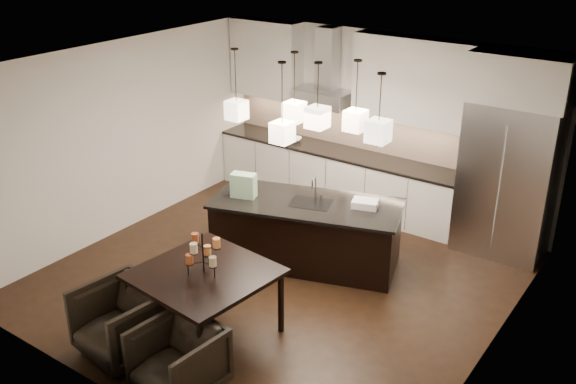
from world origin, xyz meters
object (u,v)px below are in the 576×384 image
Objects in this scene: refrigerator at (507,180)px; island_body at (306,233)px; armchair_right at (178,360)px; dining_table at (206,303)px; armchair_left at (122,321)px.

island_body is at bearing -138.19° from refrigerator.
refrigerator is at bearing 76.06° from armchair_right.
dining_table is at bearing -118.09° from refrigerator.
island_body is at bearing 86.51° from armchair_left.
dining_table is 0.92m from armchair_left.
armchair_left is (-0.52, -0.76, -0.01)m from dining_table.
armchair_right is at bearing -59.26° from dining_table.
dining_table reaches higher than armchair_right.
dining_table is 1.56× the size of armchair_left.
refrigerator is at bearing 68.04° from armchair_left.
dining_table is at bearing 62.62° from armchair_left.
dining_table is (-2.05, -3.84, -0.67)m from refrigerator.
armchair_right is (0.91, -0.10, -0.04)m from armchair_left.
dining_table is at bearing 120.22° from armchair_right.
refrigerator is 2.82m from island_body.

